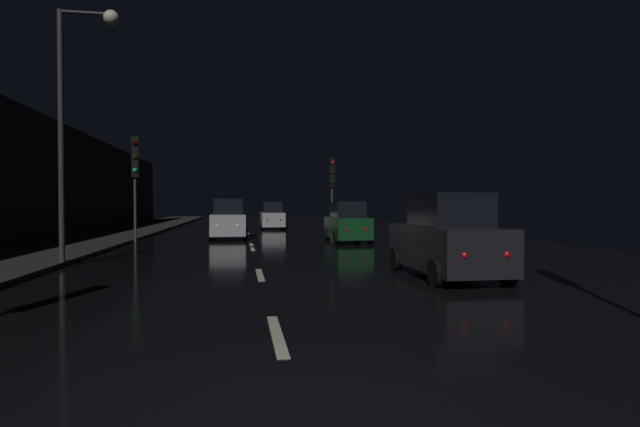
# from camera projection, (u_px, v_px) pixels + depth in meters

# --- Properties ---
(ground) EXTENTS (27.77, 84.00, 0.02)m
(ground) POSITION_uv_depth(u_px,v_px,m) (249.00, 236.00, 28.06)
(ground) COLOR black
(sidewalk_left) EXTENTS (4.40, 84.00, 0.15)m
(sidewalk_left) POSITION_uv_depth(u_px,v_px,m) (106.00, 236.00, 26.83)
(sidewalk_left) COLOR #28282B
(sidewalk_left) RESTS_ON ground
(building_facade_left) EXTENTS (0.80, 63.00, 6.19)m
(building_facade_left) POSITION_uv_depth(u_px,v_px,m) (26.00, 177.00, 22.91)
(building_facade_left) COLOR black
(building_facade_left) RESTS_ON ground
(lane_centerline) EXTENTS (0.16, 25.61, 0.01)m
(lane_centerline) POSITION_uv_depth(u_px,v_px,m) (254.00, 253.00, 18.30)
(lane_centerline) COLOR beige
(lane_centerline) RESTS_ON ground
(traffic_light_far_right) EXTENTS (0.35, 0.48, 4.82)m
(traffic_light_far_right) POSITION_uv_depth(u_px,v_px,m) (332.00, 178.00, 32.02)
(traffic_light_far_right) COLOR #38383A
(traffic_light_far_right) RESTS_ON ground
(traffic_light_far_left) EXTENTS (0.37, 0.48, 4.99)m
(traffic_light_far_left) POSITION_uv_depth(u_px,v_px,m) (135.00, 166.00, 23.32)
(traffic_light_far_left) COLOR #38383A
(traffic_light_far_left) RESTS_ON ground
(streetlamp_overhead) EXTENTS (1.70, 0.44, 7.47)m
(streetlamp_overhead) POSITION_uv_depth(u_px,v_px,m) (77.00, 97.00, 14.31)
(streetlamp_overhead) COLOR #2D2D30
(streetlamp_overhead) RESTS_ON ground
(car_approaching_headlights) EXTENTS (1.93, 4.18, 2.10)m
(car_approaching_headlights) POSITION_uv_depth(u_px,v_px,m) (229.00, 220.00, 26.25)
(car_approaching_headlights) COLOR #A5A8AD
(car_approaching_headlights) RESTS_ON ground
(car_parked_right_far) EXTENTS (1.78, 3.84, 1.94)m
(car_parked_right_far) POSITION_uv_depth(u_px,v_px,m) (347.00, 224.00, 23.75)
(car_parked_right_far) COLOR #0F3819
(car_parked_right_far) RESTS_ON ground
(car_parked_right_near) EXTENTS (1.90, 4.12, 2.08)m
(car_parked_right_near) POSITION_uv_depth(u_px,v_px,m) (447.00, 239.00, 12.30)
(car_parked_right_near) COLOR black
(car_parked_right_near) RESTS_ON ground
(car_distant_taillights) EXTENTS (1.81, 3.91, 1.97)m
(car_distant_taillights) POSITION_uv_depth(u_px,v_px,m) (272.00, 217.00, 36.53)
(car_distant_taillights) COLOR #A5A8AD
(car_distant_taillights) RESTS_ON ground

